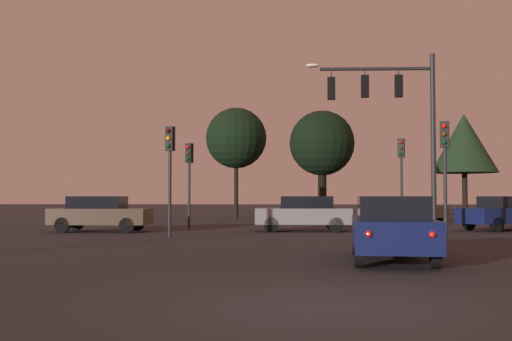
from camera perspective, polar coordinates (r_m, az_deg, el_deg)
ground_plane at (r=33.13m, az=3.74°, el=-5.02°), size 168.00×168.00×0.00m
traffic_signal_mast_arm at (r=25.50m, az=12.67°, el=5.58°), size 5.18×0.43×7.24m
traffic_light_corner_left at (r=22.50m, az=17.03°, el=1.32°), size 0.36×0.39×4.13m
traffic_light_corner_right at (r=28.56m, az=-6.20°, el=0.23°), size 0.37×0.39×3.96m
traffic_light_median at (r=29.91m, az=13.26°, el=0.53°), size 0.37×0.39×4.24m
traffic_light_far_side at (r=23.06m, az=-7.96°, el=1.10°), size 0.36×0.38×4.10m
car_nearside_lane at (r=14.95m, az=12.40°, el=-5.11°), size 2.19×4.78×1.52m
car_crossing_left at (r=26.93m, az=4.43°, el=-3.93°), size 4.21×1.81×1.52m
car_crossing_right at (r=27.32m, az=-14.20°, el=-3.84°), size 4.24×1.90×1.52m
car_far_lane at (r=29.87m, az=22.26°, el=-3.60°), size 4.84×3.68×1.52m
car_parked_lot at (r=37.01m, az=14.01°, el=-3.45°), size 4.11×3.90×1.52m
tree_behind_sign at (r=50.87m, az=18.65°, el=2.38°), size 5.11×5.11×7.97m
tree_left_far at (r=42.09m, az=-1.84°, el=2.99°), size 4.14×4.14×7.55m
tree_center_horizon at (r=37.62m, az=6.11°, el=2.47°), size 3.94×3.94×6.71m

